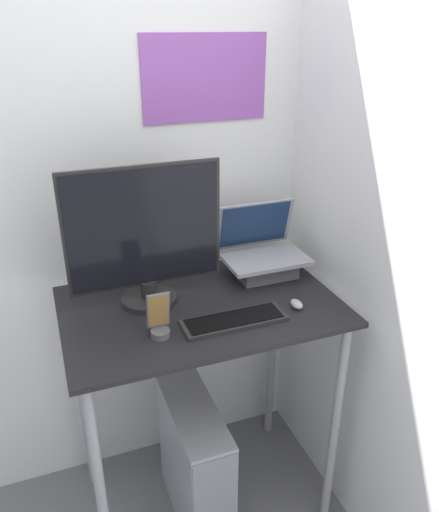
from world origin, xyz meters
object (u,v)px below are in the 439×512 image
monitor (145,240)px  computer_tower (195,464)px  keyboard (234,320)px  laptop (264,257)px  mouse (297,304)px  cell_phone (159,321)px

monitor → computer_tower: bearing=-53.4°
keyboard → computer_tower: keyboard is taller
laptop → mouse: 0.29m
mouse → cell_phone: (-0.50, 0.00, 0.04)m
laptop → keyboard: size_ratio=0.91×
keyboard → mouse: size_ratio=5.90×
cell_phone → computer_tower: (0.13, 0.08, -0.76)m
cell_phone → mouse: bearing=-0.4°
keyboard → cell_phone: 0.26m
cell_phone → monitor: bearing=85.4°
monitor → keyboard: size_ratio=1.52×
keyboard → computer_tower: bearing=143.3°
laptop → mouse: size_ratio=5.36×
mouse → computer_tower: 0.82m
mouse → computer_tower: bearing=167.5°
laptop → computer_tower: size_ratio=0.57×
keyboard → mouse: mouse is taller
monitor → cell_phone: (-0.02, -0.23, -0.19)m
keyboard → computer_tower: (-0.12, 0.09, -0.72)m
laptop → keyboard: bearing=-130.0°
laptop → computer_tower: bearing=-151.4°
laptop → cell_phone: size_ratio=2.08×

